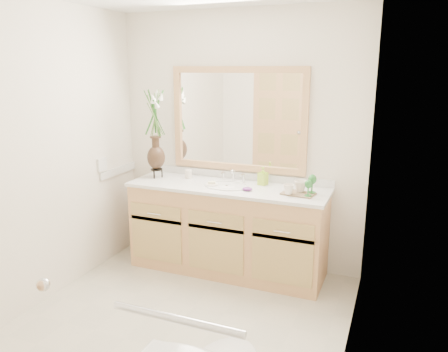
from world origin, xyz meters
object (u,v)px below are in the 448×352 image
at_px(soap_bottle, 263,177).
at_px(tray, 298,194).
at_px(tumbler, 189,174).
at_px(flower_vase, 155,119).

xyz_separation_m(soap_bottle, tray, (0.37, -0.19, -0.07)).
height_order(tumbler, tray, tumbler).
distance_m(tumbler, soap_bottle, 0.74).
xyz_separation_m(tumbler, soap_bottle, (0.74, 0.04, 0.03)).
distance_m(flower_vase, soap_bottle, 1.16).
height_order(flower_vase, tumbler, flower_vase).
height_order(flower_vase, soap_bottle, flower_vase).
relative_size(flower_vase, soap_bottle, 5.53).
height_order(flower_vase, tray, flower_vase).
xyz_separation_m(tumbler, tray, (1.12, -0.15, -0.04)).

